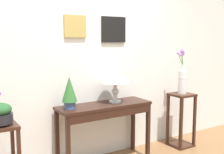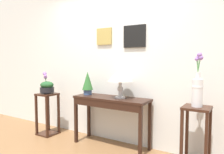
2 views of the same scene
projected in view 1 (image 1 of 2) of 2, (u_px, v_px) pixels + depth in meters
back_wall_with_art at (84, 54)px, 3.63m from camera, size 9.00×0.13×2.80m
console_table at (105, 113)px, 3.53m from camera, size 1.21×0.40×0.78m
table_lamp at (115, 76)px, 3.58m from camera, size 0.38×0.38×0.46m
potted_plant_on_console at (69, 91)px, 3.28m from camera, size 0.18×0.18×0.38m
pedestal_stand_right at (181, 120)px, 4.18m from camera, size 0.32×0.32×0.80m
flower_vase_tall_right at (182, 79)px, 4.10m from camera, size 0.13×0.16×0.65m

